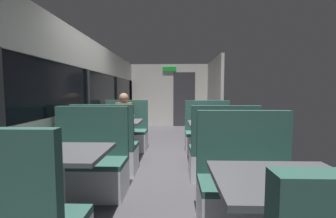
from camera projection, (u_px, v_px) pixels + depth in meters
The scene contains 15 objects.
ground_plane at pixel (164, 161), 4.17m from camera, with size 3.30×9.20×0.02m, color #423F44.
carriage_window_panel_left at pixel (87, 101), 4.13m from camera, with size 0.09×8.48×2.30m.
carriage_end_bulkhead at pixel (171, 96), 8.26m from camera, with size 2.90×0.11×2.30m.
carriage_aisle_panel_right at pixel (214, 96), 7.03m from camera, with size 0.08×2.40×2.30m, color beige.
dining_table_near_window at pixel (59, 161), 2.06m from camera, with size 0.90×0.70×0.74m.
bench_near_window_facing_entry at pixel (88, 168), 2.79m from camera, with size 0.95×0.50×1.10m.
dining_table_mid_window at pixel (117, 126), 4.18m from camera, with size 0.90×0.70×0.74m.
bench_mid_window_facing_end at pixel (106, 152), 3.50m from camera, with size 0.95×0.50×1.10m.
bench_mid_window_facing_entry at pixel (126, 135), 4.90m from camera, with size 0.95×0.50×1.10m.
dining_table_front_aisle at pixel (285, 193), 1.41m from camera, with size 0.90×0.70×0.74m.
bench_front_aisle_facing_entry at pixel (247, 191), 2.14m from camera, with size 0.95×0.50×1.10m.
dining_table_rear_aisle at pixel (214, 128), 3.93m from camera, with size 0.90×0.70×0.74m.
bench_rear_aisle_facing_end at pixel (222, 157), 3.25m from camera, with size 0.95×0.50×1.10m.
bench_rear_aisle_facing_entry at pixel (208, 137), 4.65m from camera, with size 0.95×0.50×1.10m.
seated_passenger at pixel (125, 126), 4.81m from camera, with size 0.47×0.55×1.26m.
Camera 1 is at (0.19, -4.08, 1.29)m, focal length 23.64 mm.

